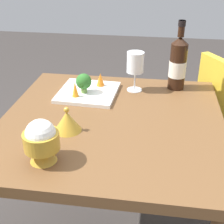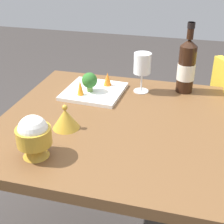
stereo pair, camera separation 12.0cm
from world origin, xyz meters
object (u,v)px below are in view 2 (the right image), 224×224
wine_bottle (187,66)px  rice_bowl_lid (66,118)px  serving_plate (94,91)px  carrot_garnish_left (80,88)px  broccoli_floret (90,81)px  rice_bowl (34,136)px  carrot_garnish_right (108,79)px  wine_glass (142,64)px

wine_bottle → rice_bowl_lid: wine_bottle is taller
serving_plate → carrot_garnish_left: carrot_garnish_left is taller
broccoli_floret → carrot_garnish_left: size_ratio=1.28×
rice_bowl → rice_bowl_lid: bearing=-8.2°
broccoli_floret → rice_bowl_lid: bearing=-178.7°
wine_bottle → rice_bowl_lid: (-0.44, 0.39, -0.08)m
broccoli_floret → serving_plate: bearing=-33.1°
carrot_garnish_right → carrot_garnish_left: bearing=146.8°
wine_glass → serving_plate: size_ratio=0.68×
wine_bottle → serving_plate: 0.42m
wine_bottle → rice_bowl: 0.75m
broccoli_floret → carrot_garnish_left: 0.06m
wine_glass → carrot_garnish_right: size_ratio=2.96×
rice_bowl → carrot_garnish_right: size_ratio=2.34×
rice_bowl → serving_plate: 0.50m
broccoli_floret → wine_bottle: bearing=-70.2°
carrot_garnish_right → wine_bottle: bearing=-80.1°
serving_plate → rice_bowl_lid: bearing=178.9°
wine_glass → rice_bowl: 0.62m
broccoli_floret → wine_glass: bearing=-67.1°
rice_bowl → broccoli_floret: 0.48m
carrot_garnish_left → rice_bowl_lid: bearing=-172.2°
broccoli_floret → carrot_garnish_left: broccoli_floret is taller
carrot_garnish_left → wine_bottle: bearing=-66.1°
wine_glass → carrot_garnish_left: wine_glass is taller
carrot_garnish_left → broccoli_floret: bearing=-31.0°
serving_plate → broccoli_floret: broccoli_floret is taller
rice_bowl → broccoli_floret: bearing=-2.4°
rice_bowl → broccoli_floret: rice_bowl is taller
rice_bowl → rice_bowl_lid: size_ratio=1.42×
rice_bowl_lid → carrot_garnish_left: bearing=7.8°
wine_glass → rice_bowl: size_ratio=1.26×
broccoli_floret → rice_bowl: bearing=177.6°
wine_bottle → carrot_garnish_left: bearing=113.9°
rice_bowl_lid → broccoli_floret: 0.30m
serving_plate → carrot_garnish_right: 0.09m
wine_glass → carrot_garnish_left: bearing=119.4°
wine_bottle → rice_bowl: wine_bottle is taller
carrot_garnish_left → carrot_garnish_right: carrot_garnish_left is taller
wine_bottle → broccoli_floret: bearing=109.8°
rice_bowl → carrot_garnish_right: (0.56, -0.08, -0.03)m
serving_plate → carrot_garnish_right: bearing=-34.7°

